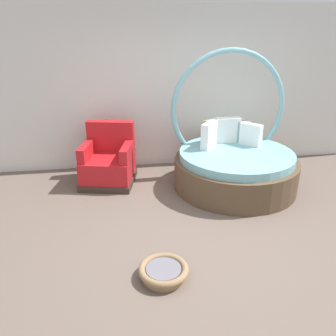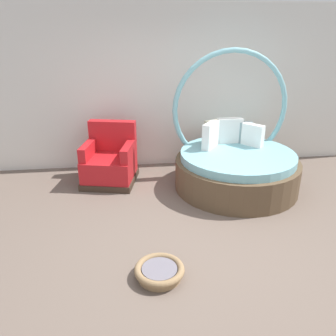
% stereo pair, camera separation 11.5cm
% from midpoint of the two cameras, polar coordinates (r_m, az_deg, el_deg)
% --- Properties ---
extents(ground_plane, '(8.00, 8.00, 0.02)m').
position_cam_midpoint_polar(ground_plane, '(4.20, 5.26, -11.81)').
color(ground_plane, '#66564C').
extents(back_wall, '(8.00, 0.12, 2.72)m').
position_cam_midpoint_polar(back_wall, '(6.03, 0.05, 13.16)').
color(back_wall, silver).
rests_on(back_wall, ground_plane).
extents(round_daybed, '(1.89, 1.89, 2.06)m').
position_cam_midpoint_polar(round_daybed, '(5.43, 10.34, 1.15)').
color(round_daybed, brown).
rests_on(round_daybed, ground_plane).
extents(red_armchair, '(0.95, 0.95, 0.94)m').
position_cam_midpoint_polar(red_armchair, '(5.57, -10.45, 0.91)').
color(red_armchair, '#38281E').
rests_on(red_armchair, ground_plane).
extents(pet_basket, '(0.51, 0.51, 0.13)m').
position_cam_midpoint_polar(pet_basket, '(3.60, -1.70, -16.85)').
color(pet_basket, '#8E704C').
rests_on(pet_basket, ground_plane).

